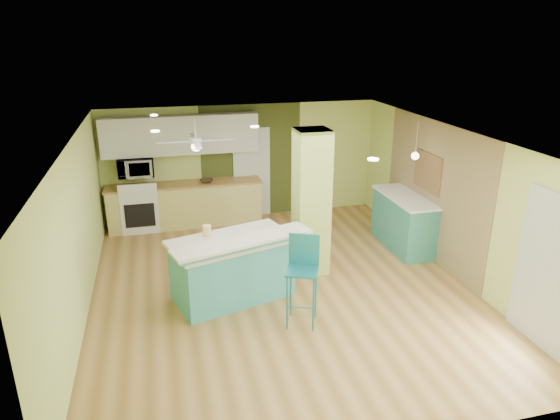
% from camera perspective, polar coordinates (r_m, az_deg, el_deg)
% --- Properties ---
extents(floor, '(6.00, 7.00, 0.01)m').
position_cam_1_polar(floor, '(8.32, 0.11, -8.84)').
color(floor, olive).
rests_on(floor, ground).
extents(ceiling, '(6.00, 7.00, 0.01)m').
position_cam_1_polar(ceiling, '(7.44, 0.12, 8.35)').
color(ceiling, white).
rests_on(ceiling, wall_back).
extents(wall_back, '(6.00, 0.01, 2.50)m').
position_cam_1_polar(wall_back, '(11.07, -4.34, 5.52)').
color(wall_back, '#CDDE77').
rests_on(wall_back, floor).
extents(wall_front, '(6.00, 0.01, 2.50)m').
position_cam_1_polar(wall_front, '(4.84, 10.67, -15.12)').
color(wall_front, '#CDDE77').
rests_on(wall_front, floor).
extents(wall_left, '(0.01, 7.00, 2.50)m').
position_cam_1_polar(wall_left, '(7.68, -22.20, -2.60)').
color(wall_left, '#CDDE77').
rests_on(wall_left, floor).
extents(wall_right, '(0.01, 7.00, 2.50)m').
position_cam_1_polar(wall_right, '(8.97, 19.09, 0.96)').
color(wall_right, '#CDDE77').
rests_on(wall_right, floor).
extents(wood_panel, '(0.02, 3.40, 2.50)m').
position_cam_1_polar(wood_panel, '(9.44, 17.08, 2.12)').
color(wood_panel, olive).
rests_on(wood_panel, floor).
extents(olive_accent, '(2.20, 0.02, 2.50)m').
position_cam_1_polar(olive_accent, '(11.08, -3.30, 5.57)').
color(olive_accent, '#40481D').
rests_on(olive_accent, floor).
extents(interior_door, '(0.82, 0.05, 2.00)m').
position_cam_1_polar(interior_door, '(11.12, -3.25, 4.29)').
color(interior_door, silver).
rests_on(interior_door, floor).
extents(french_door, '(0.04, 1.08, 2.10)m').
position_cam_1_polar(french_door, '(7.35, 28.23, -6.28)').
color(french_door, silver).
rests_on(french_door, floor).
extents(column, '(0.55, 0.55, 2.50)m').
position_cam_1_polar(column, '(8.41, 3.58, 0.83)').
color(column, '#A7BE58').
rests_on(column, floor).
extents(kitchen_run, '(3.25, 0.63, 0.94)m').
position_cam_1_polar(kitchen_run, '(10.87, -10.72, 0.66)').
color(kitchen_run, '#CEC36C').
rests_on(kitchen_run, floor).
extents(stove, '(0.76, 0.66, 1.08)m').
position_cam_1_polar(stove, '(10.86, -15.71, 0.17)').
color(stove, white).
rests_on(stove, floor).
extents(upper_cabinets, '(3.20, 0.34, 0.80)m').
position_cam_1_polar(upper_cabinets, '(10.60, -11.28, 8.43)').
color(upper_cabinets, silver).
rests_on(upper_cabinets, wall_back).
extents(microwave, '(0.70, 0.48, 0.39)m').
position_cam_1_polar(microwave, '(10.61, -16.16, 4.71)').
color(microwave, white).
rests_on(microwave, wall_back).
extents(ceiling_fan, '(1.41, 1.41, 0.61)m').
position_cam_1_polar(ceiling_fan, '(9.29, -9.60, 7.74)').
color(ceiling_fan, silver).
rests_on(ceiling_fan, ceiling).
extents(pendant_lamp, '(0.14, 0.14, 0.69)m').
position_cam_1_polar(pendant_lamp, '(9.23, 15.19, 6.01)').
color(pendant_lamp, white).
rests_on(pendant_lamp, ceiling).
extents(wall_decor, '(0.03, 0.90, 0.70)m').
position_cam_1_polar(wall_decor, '(9.51, 16.54, 4.19)').
color(wall_decor, brown).
rests_on(wall_decor, wood_panel).
extents(peninsula, '(2.24, 1.66, 1.14)m').
position_cam_1_polar(peninsula, '(7.82, -5.39, -6.52)').
color(peninsula, teal).
rests_on(peninsula, floor).
extents(bar_stool, '(0.57, 0.57, 1.32)m').
position_cam_1_polar(bar_stool, '(7.05, 2.64, -6.35)').
color(bar_stool, teal).
rests_on(bar_stool, floor).
extents(side_counter, '(0.69, 1.62, 1.04)m').
position_cam_1_polar(side_counter, '(9.87, 14.01, -1.28)').
color(side_counter, teal).
rests_on(side_counter, floor).
extents(fruit_bowl, '(0.31, 0.31, 0.07)m').
position_cam_1_polar(fruit_bowl, '(10.69, -8.38, 3.31)').
color(fruit_bowl, '#3B2618').
rests_on(fruit_bowl, kitchen_run).
extents(canister, '(0.13, 0.13, 0.16)m').
position_cam_1_polar(canister, '(7.80, -8.35, -2.34)').
color(canister, yellow).
rests_on(canister, peninsula).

